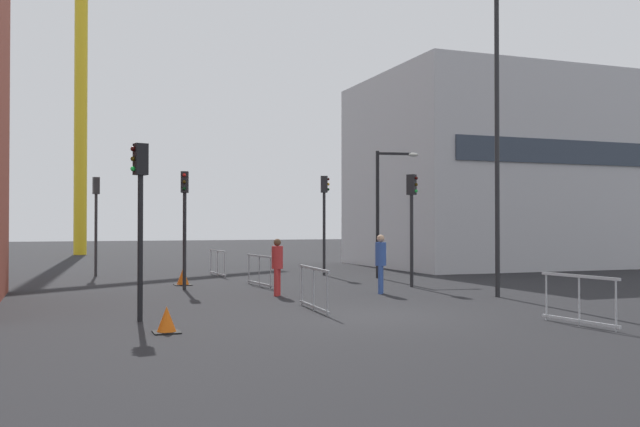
{
  "coord_description": "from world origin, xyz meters",
  "views": [
    {
      "loc": [
        -6.92,
        -15.1,
        2.15
      ],
      "look_at": [
        0.0,
        3.55,
        2.46
      ],
      "focal_mm": 39.55,
      "sensor_mm": 36.0,
      "label": 1
    }
  ],
  "objects_px": {
    "traffic_light_island": "(185,210)",
    "traffic_cone_orange": "(167,321)",
    "construction_crane": "(87,1)",
    "traffic_light_median": "(412,211)",
    "traffic_cone_striped": "(183,277)",
    "traffic_light_corner": "(96,210)",
    "traffic_light_far": "(140,202)",
    "streetlamp_short": "(384,200)",
    "pedestrian_walking": "(381,259)",
    "pedestrian_waiting": "(277,263)",
    "traffic_light_verge": "(324,209)",
    "streetlamp_tall": "(497,119)"
  },
  "relations": [
    {
      "from": "streetlamp_short",
      "to": "pedestrian_walking",
      "type": "distance_m",
      "value": 6.73
    },
    {
      "from": "traffic_light_corner",
      "to": "traffic_light_verge",
      "type": "relative_size",
      "value": 0.98
    },
    {
      "from": "pedestrian_waiting",
      "to": "traffic_cone_orange",
      "type": "distance_m",
      "value": 7.46
    },
    {
      "from": "traffic_light_verge",
      "to": "traffic_cone_orange",
      "type": "bearing_deg",
      "value": -121.94
    },
    {
      "from": "traffic_light_island",
      "to": "traffic_cone_striped",
      "type": "bearing_deg",
      "value": 82.13
    },
    {
      "from": "streetlamp_short",
      "to": "traffic_cone_striped",
      "type": "relative_size",
      "value": 8.48
    },
    {
      "from": "streetlamp_short",
      "to": "pedestrian_waiting",
      "type": "relative_size",
      "value": 2.97
    },
    {
      "from": "traffic_light_corner",
      "to": "traffic_light_far",
      "type": "height_order",
      "value": "traffic_light_corner"
    },
    {
      "from": "traffic_light_median",
      "to": "traffic_cone_striped",
      "type": "relative_size",
      "value": 6.43
    },
    {
      "from": "construction_crane",
      "to": "pedestrian_waiting",
      "type": "bearing_deg",
      "value": -82.38
    },
    {
      "from": "pedestrian_waiting",
      "to": "streetlamp_tall",
      "type": "bearing_deg",
      "value": -24.61
    },
    {
      "from": "construction_crane",
      "to": "traffic_light_island",
      "type": "distance_m",
      "value": 33.51
    },
    {
      "from": "traffic_light_island",
      "to": "traffic_light_verge",
      "type": "height_order",
      "value": "traffic_light_verge"
    },
    {
      "from": "construction_crane",
      "to": "streetlamp_short",
      "type": "distance_m",
      "value": 32.87
    },
    {
      "from": "traffic_light_corner",
      "to": "traffic_light_verge",
      "type": "xyz_separation_m",
      "value": [
        9.05,
        -2.87,
        0.05
      ]
    },
    {
      "from": "traffic_light_verge",
      "to": "traffic_light_median",
      "type": "bearing_deg",
      "value": -81.83
    },
    {
      "from": "traffic_light_corner",
      "to": "pedestrian_walking",
      "type": "relative_size",
      "value": 2.24
    },
    {
      "from": "streetlamp_short",
      "to": "traffic_cone_orange",
      "type": "xyz_separation_m",
      "value": [
        -10.23,
        -11.42,
        -2.9
      ]
    },
    {
      "from": "traffic_light_median",
      "to": "pedestrian_waiting",
      "type": "height_order",
      "value": "traffic_light_median"
    },
    {
      "from": "construction_crane",
      "to": "traffic_cone_striped",
      "type": "relative_size",
      "value": 46.1
    },
    {
      "from": "traffic_light_median",
      "to": "streetlamp_short",
      "type": "bearing_deg",
      "value": 77.77
    },
    {
      "from": "traffic_light_median",
      "to": "traffic_cone_striped",
      "type": "bearing_deg",
      "value": 154.6
    },
    {
      "from": "traffic_light_verge",
      "to": "traffic_light_median",
      "type": "height_order",
      "value": "traffic_light_verge"
    },
    {
      "from": "construction_crane",
      "to": "traffic_cone_striped",
      "type": "height_order",
      "value": "construction_crane"
    },
    {
      "from": "traffic_light_median",
      "to": "traffic_light_far",
      "type": "height_order",
      "value": "traffic_light_far"
    },
    {
      "from": "construction_crane",
      "to": "traffic_light_median",
      "type": "distance_m",
      "value": 36.24
    },
    {
      "from": "traffic_light_median",
      "to": "traffic_cone_orange",
      "type": "height_order",
      "value": "traffic_light_median"
    },
    {
      "from": "streetlamp_tall",
      "to": "pedestrian_walking",
      "type": "relative_size",
      "value": 5.0
    },
    {
      "from": "traffic_light_corner",
      "to": "pedestrian_walking",
      "type": "distance_m",
      "value": 13.49
    },
    {
      "from": "construction_crane",
      "to": "traffic_cone_orange",
      "type": "xyz_separation_m",
      "value": [
        0.2,
        -38.71,
        -17.95
      ]
    },
    {
      "from": "streetlamp_short",
      "to": "traffic_light_island",
      "type": "height_order",
      "value": "streetlamp_short"
    },
    {
      "from": "streetlamp_short",
      "to": "traffic_light_median",
      "type": "bearing_deg",
      "value": -102.23
    },
    {
      "from": "pedestrian_waiting",
      "to": "traffic_light_median",
      "type": "bearing_deg",
      "value": 13.79
    },
    {
      "from": "streetlamp_tall",
      "to": "traffic_cone_orange",
      "type": "relative_size",
      "value": 17.31
    },
    {
      "from": "traffic_light_island",
      "to": "traffic_light_verge",
      "type": "bearing_deg",
      "value": 34.15
    },
    {
      "from": "traffic_light_median",
      "to": "traffic_cone_orange",
      "type": "bearing_deg",
      "value": -141.56
    },
    {
      "from": "traffic_light_island",
      "to": "traffic_cone_orange",
      "type": "xyz_separation_m",
      "value": [
        -1.87,
        -9.11,
        -2.38
      ]
    },
    {
      "from": "traffic_cone_striped",
      "to": "traffic_light_corner",
      "type": "bearing_deg",
      "value": 115.6
    },
    {
      "from": "streetlamp_short",
      "to": "traffic_light_far",
      "type": "relative_size",
      "value": 1.29
    },
    {
      "from": "streetlamp_short",
      "to": "traffic_light_island",
      "type": "bearing_deg",
      "value": -164.57
    },
    {
      "from": "streetlamp_short",
      "to": "pedestrian_waiting",
      "type": "distance_m",
      "value": 8.32
    },
    {
      "from": "streetlamp_short",
      "to": "traffic_light_island",
      "type": "relative_size",
      "value": 1.31
    },
    {
      "from": "streetlamp_short",
      "to": "construction_crane",
      "type": "bearing_deg",
      "value": 110.92
    },
    {
      "from": "traffic_light_island",
      "to": "traffic_light_median",
      "type": "height_order",
      "value": "traffic_light_island"
    },
    {
      "from": "construction_crane",
      "to": "streetlamp_tall",
      "type": "xyz_separation_m",
      "value": [
        10.3,
        -35.28,
        -12.94
      ]
    },
    {
      "from": "streetlamp_short",
      "to": "traffic_cone_orange",
      "type": "bearing_deg",
      "value": -131.84
    },
    {
      "from": "traffic_light_verge",
      "to": "construction_crane",
      "type": "bearing_deg",
      "value": 109.07
    },
    {
      "from": "pedestrian_walking",
      "to": "pedestrian_waiting",
      "type": "relative_size",
      "value": 1.07
    },
    {
      "from": "pedestrian_walking",
      "to": "traffic_cone_striped",
      "type": "xyz_separation_m",
      "value": [
        -5.25,
        5.18,
        -0.79
      ]
    },
    {
      "from": "traffic_light_island",
      "to": "traffic_cone_striped",
      "type": "relative_size",
      "value": 6.48
    }
  ]
}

